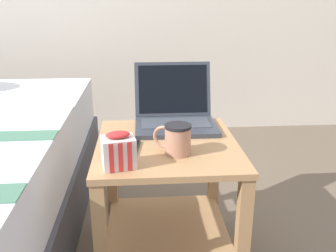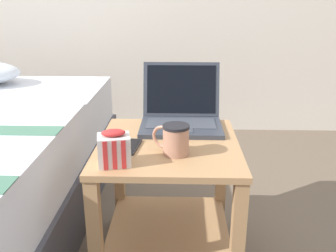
{
  "view_description": "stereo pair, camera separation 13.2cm",
  "coord_description": "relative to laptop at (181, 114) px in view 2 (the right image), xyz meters",
  "views": [
    {
      "loc": [
        -0.09,
        -1.28,
        1.02
      ],
      "look_at": [
        0.0,
        -0.04,
        0.59
      ],
      "focal_mm": 40.0,
      "sensor_mm": 36.0,
      "label": 1
    },
    {
      "loc": [
        0.04,
        -1.29,
        1.02
      ],
      "look_at": [
        0.0,
        -0.04,
        0.59
      ],
      "focal_mm": 40.0,
      "sensor_mm": 36.0,
      "label": 2
    }
  ],
  "objects": [
    {
      "name": "bedside_table",
      "position": [
        -0.05,
        -0.2,
        -0.23
      ],
      "size": [
        0.52,
        0.56,
        0.51
      ],
      "color": "tan",
      "rests_on": "ground_plane"
    },
    {
      "name": "laptop",
      "position": [
        0.0,
        0.0,
        0.0
      ],
      "size": [
        0.33,
        0.31,
        0.24
      ],
      "color": "#333842",
      "rests_on": "bedside_table"
    },
    {
      "name": "mug_front_left",
      "position": [
        -0.02,
        -0.31,
        0.01
      ],
      "size": [
        0.13,
        0.09,
        0.1
      ],
      "color": "tan",
      "rests_on": "bedside_table"
    },
    {
      "name": "snack_bag",
      "position": [
        -0.21,
        -0.4,
        0.0
      ],
      "size": [
        0.12,
        0.1,
        0.12
      ],
      "color": "silver",
      "rests_on": "bedside_table"
    },
    {
      "name": "cell_phone",
      "position": [
        -0.19,
        -0.25,
        -0.04
      ],
      "size": [
        0.08,
        0.15,
        0.01
      ],
      "color": "black",
      "rests_on": "bedside_table"
    }
  ]
}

